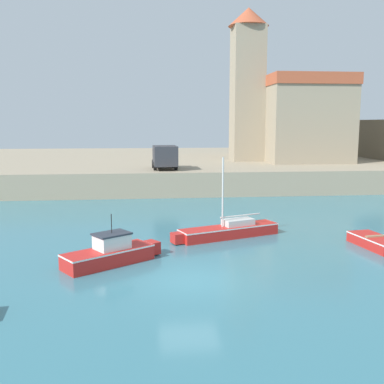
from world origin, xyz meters
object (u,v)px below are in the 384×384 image
object	(u,v)px
church	(287,114)
truck_on_quay	(165,156)
motorboat_red_1	(111,253)
dinghy_red_2	(377,242)
sailboat_red_0	(228,230)

from	to	relation	value
church	truck_on_quay	distance (m)	19.36
motorboat_red_1	dinghy_red_2	world-z (taller)	motorboat_red_1
motorboat_red_1	church	xyz separation A→B (m)	(18.53, 32.77, 7.00)
sailboat_red_0	church	distance (m)	31.82
sailboat_red_0	dinghy_red_2	xyz separation A→B (m)	(7.33, -3.01, -0.10)
sailboat_red_0	truck_on_quay	bearing A→B (deg)	99.59
church	truck_on_quay	size ratio (longest dim) A/B	3.86
sailboat_red_0	motorboat_red_1	size ratio (longest dim) A/B	1.40
church	motorboat_red_1	bearing A→B (deg)	-119.48
sailboat_red_0	motorboat_red_1	xyz separation A→B (m)	(-6.28, -4.28, 0.11)
truck_on_quay	dinghy_red_2	bearing A→B (deg)	-63.10
motorboat_red_1	church	bearing A→B (deg)	60.52
church	sailboat_red_0	bearing A→B (deg)	-113.26
truck_on_quay	motorboat_red_1	bearing A→B (deg)	-98.95
sailboat_red_0	truck_on_quay	distance (m)	17.66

